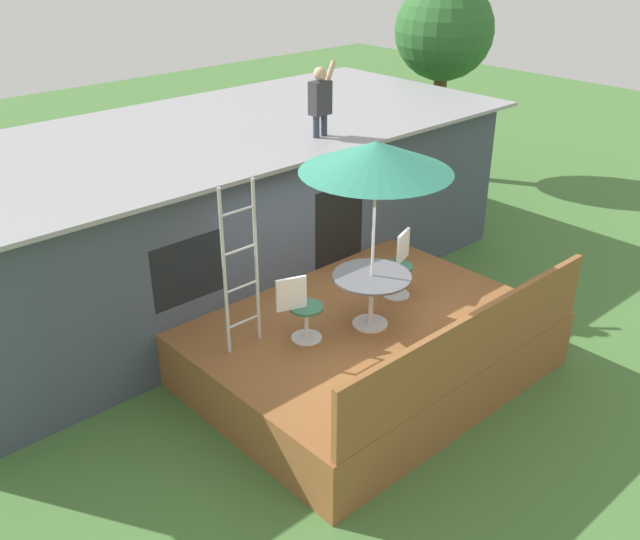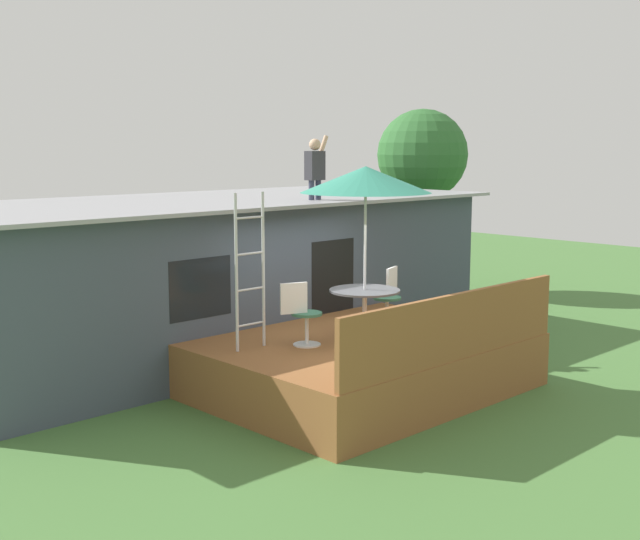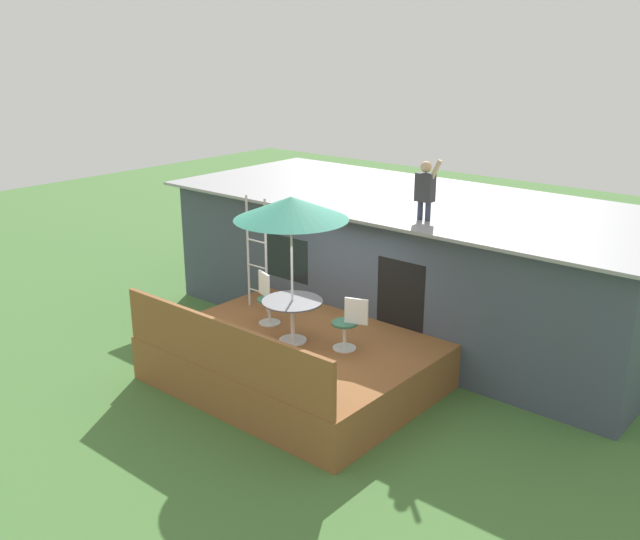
% 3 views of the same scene
% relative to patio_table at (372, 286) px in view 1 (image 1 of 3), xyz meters
% --- Properties ---
extents(ground_plane, '(40.00, 40.00, 0.00)m').
position_rel_patio_table_xyz_m(ground_plane, '(0.02, 0.12, -1.39)').
color(ground_plane, '#477538').
extents(house, '(10.50, 4.50, 2.70)m').
position_rel_patio_table_xyz_m(house, '(0.02, 3.72, -0.03)').
color(house, '#424C5B').
rests_on(house, ground).
extents(deck, '(4.60, 3.64, 0.80)m').
position_rel_patio_table_xyz_m(deck, '(0.02, 0.12, -0.99)').
color(deck, brown).
rests_on(deck, ground).
extents(deck_railing, '(4.50, 0.08, 0.90)m').
position_rel_patio_table_xyz_m(deck_railing, '(0.02, -1.65, -0.14)').
color(deck_railing, brown).
rests_on(deck_railing, deck).
extents(patio_table, '(1.04, 1.04, 0.74)m').
position_rel_patio_table_xyz_m(patio_table, '(0.00, 0.00, 0.00)').
color(patio_table, silver).
rests_on(patio_table, deck).
extents(patio_umbrella, '(1.90, 1.90, 2.54)m').
position_rel_patio_table_xyz_m(patio_umbrella, '(0.00, -0.00, 1.76)').
color(patio_umbrella, silver).
rests_on(patio_umbrella, deck).
extents(step_ladder, '(0.52, 0.04, 2.20)m').
position_rel_patio_table_xyz_m(step_ladder, '(-1.56, 0.73, 0.51)').
color(step_ladder, silver).
rests_on(step_ladder, deck).
extents(person_figure, '(0.47, 0.20, 1.11)m').
position_rel_patio_table_xyz_m(person_figure, '(1.14, 2.25, 1.93)').
color(person_figure, '#33384C').
rests_on(person_figure, house).
extents(patio_chair_left, '(0.60, 0.44, 0.92)m').
position_rel_patio_table_xyz_m(patio_chair_left, '(-0.93, 0.34, -0.13)').
color(patio_chair_left, silver).
rests_on(patio_chair_left, deck).
extents(patio_chair_right, '(0.60, 0.44, 0.92)m').
position_rel_patio_table_xyz_m(patio_chair_right, '(0.94, 0.36, -0.13)').
color(patio_chair_right, silver).
rests_on(patio_chair_right, deck).
extents(backyard_tree, '(2.24, 2.24, 4.54)m').
position_rel_patio_table_xyz_m(backyard_tree, '(7.29, 4.85, 1.99)').
color(backyard_tree, brown).
rests_on(backyard_tree, ground).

